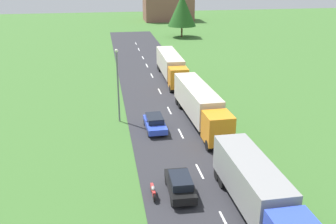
{
  "coord_description": "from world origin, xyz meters",
  "views": [
    {
      "loc": [
        -7.28,
        -5.0,
        15.81
      ],
      "look_at": [
        -1.22,
        30.56,
        2.26
      ],
      "focal_mm": 41.98,
      "sensor_mm": 36.0,
      "label": 1
    }
  ],
  "objects_px": {
    "lamppost_second": "(118,82)",
    "distant_building": "(168,8)",
    "tree_birch": "(182,10)",
    "truck_third": "(171,65)",
    "truck_second": "(200,104)",
    "car_third": "(180,185)",
    "car_fourth": "(155,123)",
    "truck_lead": "(257,190)",
    "motorcycle_courier": "(153,191)"
  },
  "relations": [
    {
      "from": "car_third",
      "to": "distant_building",
      "type": "relative_size",
      "value": 0.3
    },
    {
      "from": "truck_third",
      "to": "car_fourth",
      "type": "bearing_deg",
      "value": -104.91
    },
    {
      "from": "truck_lead",
      "to": "truck_third",
      "type": "height_order",
      "value": "truck_third"
    },
    {
      "from": "truck_second",
      "to": "motorcycle_courier",
      "type": "height_order",
      "value": "truck_second"
    },
    {
      "from": "car_fourth",
      "to": "truck_lead",
      "type": "bearing_deg",
      "value": -73.64
    },
    {
      "from": "truck_lead",
      "to": "truck_third",
      "type": "xyz_separation_m",
      "value": [
        0.36,
        34.17,
        0.05
      ]
    },
    {
      "from": "truck_lead",
      "to": "distant_building",
      "type": "relative_size",
      "value": 0.82
    },
    {
      "from": "car_fourth",
      "to": "tree_birch",
      "type": "relative_size",
      "value": 0.46
    },
    {
      "from": "truck_third",
      "to": "lamppost_second",
      "type": "height_order",
      "value": "lamppost_second"
    },
    {
      "from": "car_fourth",
      "to": "lamppost_second",
      "type": "bearing_deg",
      "value": 137.9
    },
    {
      "from": "truck_third",
      "to": "tree_birch",
      "type": "distance_m",
      "value": 36.61
    },
    {
      "from": "lamppost_second",
      "to": "tree_birch",
      "type": "bearing_deg",
      "value": 71.28
    },
    {
      "from": "car_third",
      "to": "lamppost_second",
      "type": "height_order",
      "value": "lamppost_second"
    },
    {
      "from": "car_fourth",
      "to": "motorcycle_courier",
      "type": "distance_m",
      "value": 12.3
    },
    {
      "from": "truck_second",
      "to": "lamppost_second",
      "type": "relative_size",
      "value": 1.83
    },
    {
      "from": "tree_birch",
      "to": "distant_building",
      "type": "distance_m",
      "value": 29.44
    },
    {
      "from": "truck_third",
      "to": "distant_building",
      "type": "bearing_deg",
      "value": 80.68
    },
    {
      "from": "truck_second",
      "to": "lamppost_second",
      "type": "bearing_deg",
      "value": 167.48
    },
    {
      "from": "car_third",
      "to": "distant_building",
      "type": "distance_m",
      "value": 96.59
    },
    {
      "from": "distant_building",
      "to": "lamppost_second",
      "type": "bearing_deg",
      "value": -103.33
    },
    {
      "from": "motorcycle_courier",
      "to": "lamppost_second",
      "type": "height_order",
      "value": "lamppost_second"
    },
    {
      "from": "car_third",
      "to": "distant_building",
      "type": "xyz_separation_m",
      "value": [
        15.38,
        95.31,
        2.9
      ]
    },
    {
      "from": "lamppost_second",
      "to": "car_third",
      "type": "bearing_deg",
      "value": -76.76
    },
    {
      "from": "truck_lead",
      "to": "truck_second",
      "type": "height_order",
      "value": "truck_second"
    },
    {
      "from": "truck_lead",
      "to": "distant_building",
      "type": "xyz_separation_m",
      "value": [
        10.96,
        98.76,
        1.67
      ]
    },
    {
      "from": "truck_second",
      "to": "car_fourth",
      "type": "xyz_separation_m",
      "value": [
        -4.95,
        -1.23,
        -1.32
      ]
    },
    {
      "from": "car_fourth",
      "to": "lamppost_second",
      "type": "relative_size",
      "value": 0.57
    },
    {
      "from": "car_fourth",
      "to": "truck_second",
      "type": "bearing_deg",
      "value": 13.96
    },
    {
      "from": "truck_third",
      "to": "tree_birch",
      "type": "relative_size",
      "value": 1.42
    },
    {
      "from": "car_fourth",
      "to": "motorcycle_courier",
      "type": "height_order",
      "value": "car_fourth"
    },
    {
      "from": "truck_second",
      "to": "car_third",
      "type": "relative_size",
      "value": 3.31
    },
    {
      "from": "truck_lead",
      "to": "tree_birch",
      "type": "distance_m",
      "value": 70.19
    },
    {
      "from": "truck_third",
      "to": "lamppost_second",
      "type": "distance_m",
      "value": 17.74
    },
    {
      "from": "truck_second",
      "to": "lamppost_second",
      "type": "distance_m",
      "value": 8.86
    },
    {
      "from": "truck_second",
      "to": "tree_birch",
      "type": "distance_m",
      "value": 53.52
    },
    {
      "from": "tree_birch",
      "to": "distant_building",
      "type": "xyz_separation_m",
      "value": [
        1.76,
        29.3,
        -2.37
      ]
    },
    {
      "from": "truck_lead",
      "to": "lamppost_second",
      "type": "xyz_separation_m",
      "value": [
        -8.0,
        18.69,
        2.34
      ]
    },
    {
      "from": "truck_third",
      "to": "distant_building",
      "type": "distance_m",
      "value": 65.48
    },
    {
      "from": "lamppost_second",
      "to": "truck_third",
      "type": "bearing_deg",
      "value": 61.62
    },
    {
      "from": "truck_third",
      "to": "car_third",
      "type": "bearing_deg",
      "value": -98.83
    },
    {
      "from": "truck_lead",
      "to": "lamppost_second",
      "type": "bearing_deg",
      "value": 113.17
    },
    {
      "from": "truck_lead",
      "to": "car_fourth",
      "type": "distance_m",
      "value": 16.31
    },
    {
      "from": "truck_second",
      "to": "distant_building",
      "type": "relative_size",
      "value": 1.0
    },
    {
      "from": "truck_second",
      "to": "distant_building",
      "type": "distance_m",
      "value": 82.63
    },
    {
      "from": "truck_second",
      "to": "truck_lead",
      "type": "bearing_deg",
      "value": -91.26
    },
    {
      "from": "lamppost_second",
      "to": "distant_building",
      "type": "bearing_deg",
      "value": 76.67
    },
    {
      "from": "lamppost_second",
      "to": "distant_building",
      "type": "height_order",
      "value": "lamppost_second"
    },
    {
      "from": "lamppost_second",
      "to": "distant_building",
      "type": "distance_m",
      "value": 82.29
    },
    {
      "from": "car_fourth",
      "to": "motorcycle_courier",
      "type": "xyz_separation_m",
      "value": [
        -1.83,
        -12.16,
        -0.28
      ]
    },
    {
      "from": "truck_lead",
      "to": "truck_second",
      "type": "relative_size",
      "value": 0.82
    }
  ]
}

